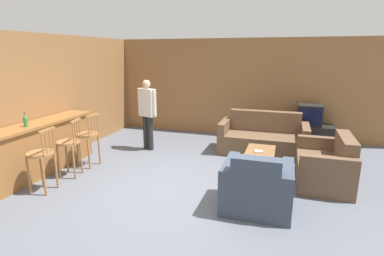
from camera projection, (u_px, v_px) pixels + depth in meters
The scene contains 16 objects.
ground_plane at pixel (182, 189), 5.02m from camera, with size 24.00×24.00×0.00m, color #565B66.
wall_back at pixel (227, 88), 8.15m from camera, with size 9.40×0.08×2.60m.
wall_left at pixel (74, 94), 6.88m from camera, with size 0.08×8.74×2.60m.
bar_counter at pixel (41, 148), 5.62m from camera, with size 0.55×2.47×0.98m.
bar_chair_near at pixel (41, 158), 4.83m from camera, with size 0.44×0.44×1.07m.
bar_chair_mid at pixel (69, 146), 5.45m from camera, with size 0.49×0.49×1.07m.
bar_chair_far at pixel (88, 138), 5.95m from camera, with size 0.46×0.46×1.07m.
couch_far at pixel (263, 139), 6.81m from camera, with size 1.93×0.93×0.91m.
armchair_near at pixel (257, 188), 4.32m from camera, with size 0.98×0.88×0.89m.
loveseat_right at pixel (326, 166), 5.18m from camera, with size 0.86×1.34×0.87m.
coffee_table at pixel (260, 155), 5.62m from camera, with size 0.53×0.94×0.43m.
tv_unit at pixel (307, 135), 7.40m from camera, with size 1.21×0.54×0.50m.
tv at pixel (309, 115), 7.27m from camera, with size 0.58×0.50×0.51m.
bottle at pixel (25, 120), 5.18m from camera, with size 0.07×0.07×0.24m.
book_on_table at pixel (259, 152), 5.55m from camera, with size 0.18×0.17×0.02m.
person_by_window at pixel (147, 111), 6.89m from camera, with size 0.52×0.30×1.63m.
Camera 1 is at (1.56, -4.34, 2.23)m, focal length 28.00 mm.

